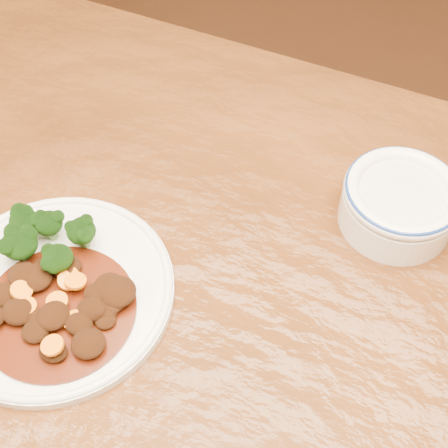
% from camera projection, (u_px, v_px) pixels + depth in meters
% --- Properties ---
extents(dining_table, '(1.52, 0.94, 0.75)m').
position_uv_depth(dining_table, '(256.00, 363.00, 0.73)').
color(dining_table, '#5D2F10').
rests_on(dining_table, ground).
extents(dinner_plate, '(0.27, 0.27, 0.02)m').
position_uv_depth(dinner_plate, '(55.00, 291.00, 0.69)').
color(dinner_plate, white).
rests_on(dinner_plate, dining_table).
extents(broccoli_florets, '(0.10, 0.08, 0.04)m').
position_uv_depth(broccoli_florets, '(43.00, 237.00, 0.70)').
color(broccoli_florets, '#659B50').
rests_on(broccoli_florets, dinner_plate).
extents(mince_stew, '(0.17, 0.17, 0.03)m').
position_uv_depth(mince_stew, '(62.00, 304.00, 0.66)').
color(mince_stew, '#441507').
rests_on(mince_stew, dinner_plate).
extents(dip_bowl, '(0.14, 0.14, 0.06)m').
position_uv_depth(dip_bowl, '(400.00, 202.00, 0.73)').
color(dip_bowl, white).
rests_on(dip_bowl, dining_table).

